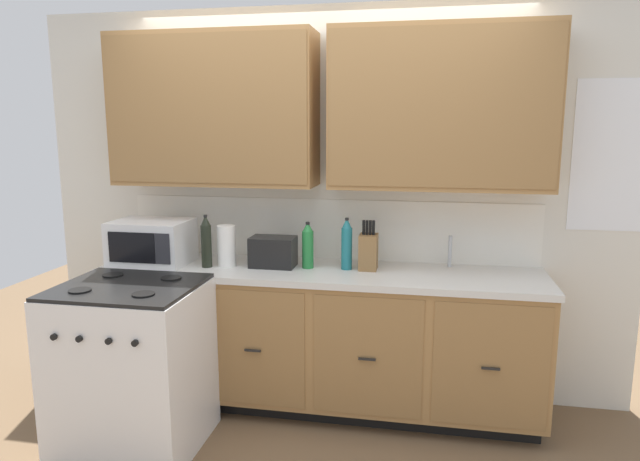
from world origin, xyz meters
TOP-DOWN VIEW (x-y plane):
  - ground_plane at (0.00, 0.00)m, footprint 8.00×8.00m
  - wall_unit at (0.00, 0.50)m, footprint 3.92×0.40m
  - counter_run at (0.00, 0.30)m, footprint 2.75×0.64m
  - stove_range at (-0.94, -0.33)m, footprint 0.76×0.68m
  - microwave at (-1.09, 0.25)m, footprint 0.48×0.37m
  - toaster at (-0.30, 0.31)m, footprint 0.28×0.18m
  - knife_block at (0.30, 0.35)m, footprint 0.11×0.14m
  - sink_faucet at (0.80, 0.51)m, footprint 0.02×0.02m
  - paper_towel_roll at (-0.59, 0.28)m, footprint 0.12×0.12m
  - bottle_teal at (0.17, 0.33)m, footprint 0.07×0.07m
  - bottle_green at (-0.08, 0.32)m, footprint 0.07×0.07m
  - bottle_dark at (-0.71, 0.22)m, footprint 0.07×0.07m

SIDE VIEW (x-z plane):
  - ground_plane at x=0.00m, z-range 0.00..0.00m
  - stove_range at x=-0.94m, z-range 0.00..0.95m
  - counter_run at x=0.00m, z-range 0.01..0.93m
  - toaster at x=-0.30m, z-range 0.92..1.11m
  - sink_faucet at x=0.80m, z-range 0.92..1.12m
  - knife_block at x=0.30m, z-range 0.88..1.19m
  - paper_towel_roll at x=-0.59m, z-range 0.92..1.18m
  - microwave at x=-1.09m, z-range 0.92..1.20m
  - bottle_green at x=-0.08m, z-range 0.91..1.20m
  - bottle_teal at x=0.17m, z-range 0.91..1.24m
  - bottle_dark at x=-0.71m, z-range 0.91..1.25m
  - wall_unit at x=0.00m, z-range 0.39..2.93m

